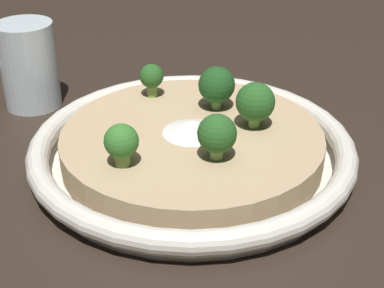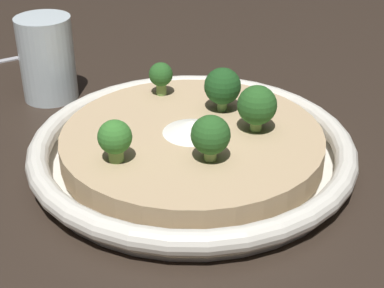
{
  "view_description": "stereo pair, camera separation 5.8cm",
  "coord_description": "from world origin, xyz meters",
  "px_view_note": "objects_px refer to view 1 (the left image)",
  "views": [
    {
      "loc": [
        -0.1,
        -0.49,
        0.31
      ],
      "look_at": [
        0.0,
        0.0,
        0.02
      ],
      "focal_mm": 55.0,
      "sensor_mm": 36.0,
      "label": 1
    },
    {
      "loc": [
        -0.04,
        -0.5,
        0.31
      ],
      "look_at": [
        0.0,
        0.0,
        0.02
      ],
      "focal_mm": 55.0,
      "sensor_mm": 36.0,
      "label": 2
    }
  ],
  "objects_px": {
    "broccoli_right": "(254,101)",
    "broccoli_back": "(217,85)",
    "broccoli_left": "(121,143)",
    "broccoli_front": "(217,134)",
    "risotto_bowl": "(192,147)",
    "drinking_glass": "(29,65)",
    "broccoli_back_left": "(152,77)"
  },
  "relations": [
    {
      "from": "broccoli_right",
      "to": "broccoli_back",
      "type": "bearing_deg",
      "value": 121.61
    },
    {
      "from": "risotto_bowl",
      "to": "broccoli_right",
      "type": "xyz_separation_m",
      "value": [
        0.06,
        0.0,
        0.04
      ]
    },
    {
      "from": "risotto_bowl",
      "to": "broccoli_left",
      "type": "distance_m",
      "value": 0.09
    },
    {
      "from": "drinking_glass",
      "to": "broccoli_back",
      "type": "bearing_deg",
      "value": -31.56
    },
    {
      "from": "broccoli_right",
      "to": "drinking_glass",
      "type": "relative_size",
      "value": 0.46
    },
    {
      "from": "risotto_bowl",
      "to": "drinking_glass",
      "type": "relative_size",
      "value": 3.19
    },
    {
      "from": "broccoli_back_left",
      "to": "risotto_bowl",
      "type": "bearing_deg",
      "value": -73.36
    },
    {
      "from": "broccoli_left",
      "to": "broccoli_back",
      "type": "relative_size",
      "value": 0.86
    },
    {
      "from": "risotto_bowl",
      "to": "broccoli_left",
      "type": "height_order",
      "value": "broccoli_left"
    },
    {
      "from": "drinking_glass",
      "to": "broccoli_left",
      "type": "bearing_deg",
      "value": -67.58
    },
    {
      "from": "broccoli_back_left",
      "to": "drinking_glass",
      "type": "height_order",
      "value": "drinking_glass"
    },
    {
      "from": "broccoli_back_left",
      "to": "drinking_glass",
      "type": "distance_m",
      "value": 0.15
    },
    {
      "from": "broccoli_right",
      "to": "broccoli_left",
      "type": "xyz_separation_m",
      "value": [
        -0.13,
        -0.05,
        -0.0
      ]
    },
    {
      "from": "broccoli_back_left",
      "to": "broccoli_back",
      "type": "relative_size",
      "value": 0.8
    },
    {
      "from": "risotto_bowl",
      "to": "broccoli_front",
      "type": "height_order",
      "value": "broccoli_front"
    },
    {
      "from": "broccoli_back",
      "to": "drinking_glass",
      "type": "bearing_deg",
      "value": 148.44
    },
    {
      "from": "broccoli_left",
      "to": "drinking_glass",
      "type": "height_order",
      "value": "drinking_glass"
    },
    {
      "from": "broccoli_right",
      "to": "broccoli_back",
      "type": "height_order",
      "value": "same"
    },
    {
      "from": "broccoli_left",
      "to": "broccoli_front",
      "type": "distance_m",
      "value": 0.08
    },
    {
      "from": "risotto_bowl",
      "to": "broccoli_left",
      "type": "xyz_separation_m",
      "value": [
        -0.07,
        -0.05,
        0.04
      ]
    },
    {
      "from": "broccoli_back",
      "to": "broccoli_front",
      "type": "bearing_deg",
      "value": -102.9
    },
    {
      "from": "risotto_bowl",
      "to": "drinking_glass",
      "type": "distance_m",
      "value": 0.23
    },
    {
      "from": "drinking_glass",
      "to": "broccoli_right",
      "type": "bearing_deg",
      "value": -36.46
    },
    {
      "from": "broccoli_back",
      "to": "risotto_bowl",
      "type": "bearing_deg",
      "value": -126.52
    },
    {
      "from": "broccoli_front",
      "to": "broccoli_back",
      "type": "distance_m",
      "value": 0.1
    },
    {
      "from": "broccoli_right",
      "to": "drinking_glass",
      "type": "xyz_separation_m",
      "value": [
        -0.22,
        0.16,
        -0.01
      ]
    },
    {
      "from": "broccoli_back",
      "to": "broccoli_left",
      "type": "bearing_deg",
      "value": -138.42
    },
    {
      "from": "broccoli_right",
      "to": "broccoli_back",
      "type": "distance_m",
      "value": 0.05
    },
    {
      "from": "broccoli_left",
      "to": "broccoli_back",
      "type": "height_order",
      "value": "broccoli_back"
    },
    {
      "from": "broccoli_back_left",
      "to": "drinking_glass",
      "type": "relative_size",
      "value": 0.37
    },
    {
      "from": "broccoli_left",
      "to": "broccoli_front",
      "type": "height_order",
      "value": "broccoli_front"
    },
    {
      "from": "broccoli_left",
      "to": "broccoli_back_left",
      "type": "relative_size",
      "value": 1.08
    }
  ]
}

